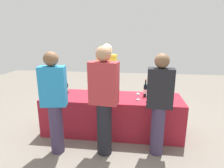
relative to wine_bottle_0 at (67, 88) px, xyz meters
The scene contains 15 objects.
ground_plane 1.25m from the wine_bottle_0, ahead, with size 12.00×12.00×0.00m, color slate.
tasting_table 1.04m from the wine_bottle_0, ahead, with size 2.62×0.80×0.73m, color maroon.
wine_bottle_0 is the anchor object (origin of this frame).
wine_bottle_1 0.94m from the wine_bottle_0, ahead, with size 0.08×0.08×0.32m.
wine_bottle_2 1.55m from the wine_bottle_0, ahead, with size 0.07×0.07×0.33m.
wine_bottle_3 1.85m from the wine_bottle_0, ahead, with size 0.08×0.08×0.32m.
wine_glass_0 0.72m from the wine_bottle_0, 12.23° to the right, with size 0.07×0.07×0.13m.
wine_glass_1 0.98m from the wine_bottle_0, 17.05° to the right, with size 0.07×0.07×0.13m.
wine_glass_2 1.43m from the wine_bottle_0, ahead, with size 0.07×0.07×0.13m.
wine_glass_3 1.61m from the wine_bottle_0, ahead, with size 0.08×0.08×0.15m.
server_pouring 0.93m from the wine_bottle_0, 37.51° to the left, with size 0.42×0.25×1.69m.
guest_0 0.87m from the wine_bottle_0, 81.73° to the right, with size 0.42×0.28×1.65m.
guest_1 1.20m from the wine_bottle_0, 41.51° to the right, with size 0.45×0.29×1.73m.
guest_2 1.87m from the wine_bottle_0, 21.78° to the right, with size 0.40×0.24×1.62m.
menu_board 2.17m from the wine_bottle_0, 26.19° to the left, with size 0.51×0.03×0.95m, color white.
Camera 1 is at (0.44, -3.40, 1.88)m, focal length 30.30 mm.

